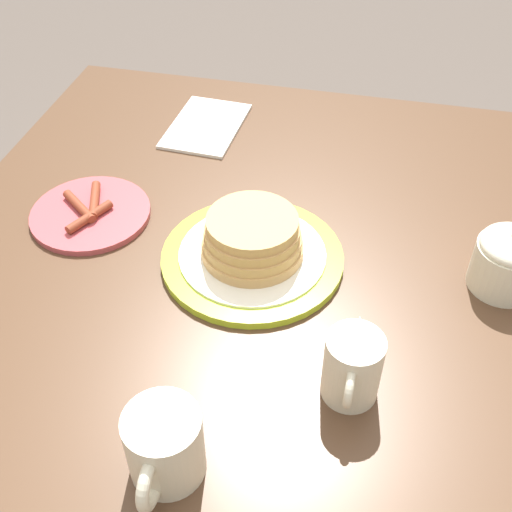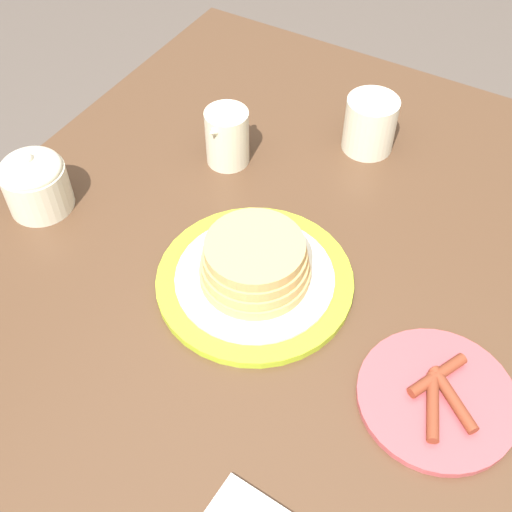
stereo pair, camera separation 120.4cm
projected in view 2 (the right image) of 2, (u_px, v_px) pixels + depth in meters
The scene contains 7 objects.
ground_plane at pixel (270, 480), 1.44m from camera, with size 8.00×8.00×0.00m, color #51473F.
dining_table at pixel (277, 326), 0.98m from camera, with size 1.11×0.94×0.74m.
pancake_plate at pixel (255, 270), 0.84m from camera, with size 0.27×0.27×0.08m.
side_plate_bacon at pixel (437, 397), 0.75m from camera, with size 0.19×0.19×0.02m.
coffee_mug at pixel (371, 123), 1.02m from camera, with size 0.11×0.08×0.09m.
creamer_pitcher at pixel (227, 136), 0.99m from camera, with size 0.11×0.07×0.10m.
sugar_bowl at pixel (35, 182), 0.93m from camera, with size 0.09×0.09×0.10m.
Camera 2 is at (-0.49, -0.25, 1.42)m, focal length 45.00 mm.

